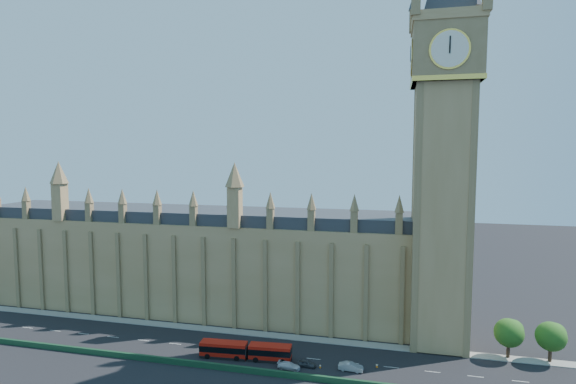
% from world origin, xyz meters
% --- Properties ---
extents(ground, '(400.00, 400.00, 0.00)m').
position_xyz_m(ground, '(0.00, 0.00, 0.00)').
color(ground, black).
rests_on(ground, ground).
extents(palace_westminster, '(120.00, 20.00, 28.00)m').
position_xyz_m(palace_westminster, '(-25.00, 22.00, 13.86)').
color(palace_westminster, '#9B7B4B').
rests_on(palace_westminster, ground).
extents(elizabeth_tower, '(20.59, 20.59, 105.00)m').
position_xyz_m(elizabeth_tower, '(38.00, 13.99, 54.56)').
color(elizabeth_tower, '#9B7B4B').
rests_on(elizabeth_tower, ground).
extents(bridge_parapet, '(160.00, 0.60, 1.20)m').
position_xyz_m(bridge_parapet, '(0.00, -9.00, 0.60)').
color(bridge_parapet, '#1E4C2D').
rests_on(bridge_parapet, ground).
extents(kerb_north, '(160.00, 3.00, 0.16)m').
position_xyz_m(kerb_north, '(0.00, 9.50, 0.08)').
color(kerb_north, gray).
rests_on(kerb_north, ground).
extents(tree_east_near, '(6.00, 6.00, 8.50)m').
position_xyz_m(tree_east_near, '(52.22, 10.08, 5.64)').
color(tree_east_near, '#382619').
rests_on(tree_east_near, ground).
extents(tree_east_far, '(6.00, 6.00, 8.50)m').
position_xyz_m(tree_east_far, '(60.22, 10.08, 5.64)').
color(tree_east_far, '#382619').
rests_on(tree_east_far, ground).
extents(red_bus, '(19.67, 4.49, 3.32)m').
position_xyz_m(red_bus, '(-2.01, -3.22, 1.75)').
color(red_bus, red).
rests_on(red_bus, ground).
extents(car_grey, '(3.89, 1.96, 1.27)m').
position_xyz_m(car_grey, '(11.27, -3.71, 0.63)').
color(car_grey, '#3D4045').
rests_on(car_grey, ground).
extents(car_silver, '(4.98, 1.92, 1.62)m').
position_xyz_m(car_silver, '(20.13, -3.31, 0.81)').
color(car_silver, '#93979A').
rests_on(car_silver, ground).
extents(car_white, '(4.77, 2.20, 1.35)m').
position_xyz_m(car_white, '(7.96, -5.49, 0.67)').
color(car_white, silver).
rests_on(car_white, ground).
extents(cone_a, '(0.50, 0.50, 0.62)m').
position_xyz_m(cone_a, '(19.45, -2.95, 0.31)').
color(cone_a, black).
rests_on(cone_a, ground).
extents(cone_b, '(0.48, 0.48, 0.72)m').
position_xyz_m(cone_b, '(14.00, -3.59, 0.35)').
color(cone_b, black).
rests_on(cone_b, ground).
extents(cone_c, '(0.53, 0.53, 0.78)m').
position_xyz_m(cone_c, '(25.16, -0.69, 0.38)').
color(cone_c, black).
rests_on(cone_c, ground).
extents(cone_d, '(0.51, 0.51, 0.64)m').
position_xyz_m(cone_d, '(20.28, -2.70, 0.32)').
color(cone_d, black).
rests_on(cone_d, ground).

